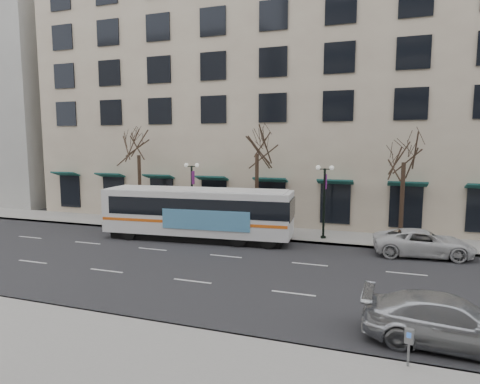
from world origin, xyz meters
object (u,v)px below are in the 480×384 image
at_px(city_bus, 198,212).
at_px(silver_car, 451,322).
at_px(tree_far_left, 138,143).
at_px(lamp_post_right, 324,198).
at_px(tree_far_mid, 257,140).
at_px(tree_far_right, 405,148).
at_px(lamp_post_left, 192,193).
at_px(white_pickup, 423,243).
at_px(pay_station, 409,339).

height_order(city_bus, silver_car, city_bus).
distance_m(tree_far_left, lamp_post_right, 15.48).
distance_m(tree_far_left, tree_far_mid, 10.00).
height_order(lamp_post_right, silver_car, lamp_post_right).
xyz_separation_m(tree_far_left, tree_far_right, (20.00, 0.00, -0.28)).
relative_size(tree_far_left, city_bus, 0.62).
xyz_separation_m(tree_far_left, lamp_post_left, (5.01, -0.60, -3.75)).
bearing_deg(tree_far_right, tree_far_mid, 180.00).
bearing_deg(silver_car, tree_far_right, 6.11).
height_order(tree_far_right, lamp_post_left, tree_far_right).
bearing_deg(white_pickup, pay_station, 167.24).
bearing_deg(tree_far_mid, lamp_post_right, -6.83).
height_order(white_pickup, pay_station, white_pickup).
xyz_separation_m(tree_far_left, city_bus, (6.72, -3.20, -4.74)).
bearing_deg(pay_station, tree_far_right, 102.60).
bearing_deg(tree_far_left, tree_far_mid, 0.00).
relative_size(tree_far_left, tree_far_mid, 0.98).
distance_m(tree_far_mid, pay_station, 19.57).
bearing_deg(lamp_post_right, white_pickup, -18.08).
relative_size(tree_far_left, pay_station, 7.27).
relative_size(tree_far_right, lamp_post_left, 1.55).
distance_m(lamp_post_left, lamp_post_right, 10.00).
xyz_separation_m(lamp_post_left, lamp_post_right, (10.00, 0.00, 0.00)).
relative_size(tree_far_left, lamp_post_left, 1.60).
xyz_separation_m(tree_far_right, lamp_post_right, (-4.99, -0.60, -3.48)).
relative_size(tree_far_right, pay_station, 7.02).
bearing_deg(city_bus, silver_car, -42.15).
bearing_deg(city_bus, white_pickup, -2.24).
distance_m(tree_far_right, pay_station, 17.01).
xyz_separation_m(tree_far_mid, lamp_post_left, (-4.99, -0.60, -3.96)).
xyz_separation_m(lamp_post_left, city_bus, (1.71, -2.60, -0.99)).
relative_size(white_pickup, pay_station, 4.95).
relative_size(lamp_post_right, city_bus, 0.39).
xyz_separation_m(city_bus, white_pickup, (14.42, 0.60, -1.17)).
distance_m(lamp_post_right, pay_station, 16.23).
relative_size(lamp_post_left, white_pickup, 0.92).
xyz_separation_m(tree_far_mid, silver_car, (10.84, -14.04, -6.08)).
distance_m(tree_far_mid, white_pickup, 12.97).
bearing_deg(lamp_post_right, pay_station, -74.15).
bearing_deg(silver_car, lamp_post_right, 26.14).
bearing_deg(white_pickup, tree_far_mid, 71.38).
bearing_deg(tree_far_left, white_pickup, -7.01).
xyz_separation_m(tree_far_left, lamp_post_right, (15.01, -0.60, -3.75)).
bearing_deg(pay_station, city_bus, 149.24).
distance_m(lamp_post_right, white_pickup, 6.79).
xyz_separation_m(tree_far_right, white_pickup, (1.13, -2.60, -5.63)).
distance_m(city_bus, silver_car, 17.84).
bearing_deg(tree_far_right, pay_station, -92.10).
height_order(lamp_post_left, silver_car, lamp_post_left).
relative_size(tree_far_left, tree_far_right, 1.03).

